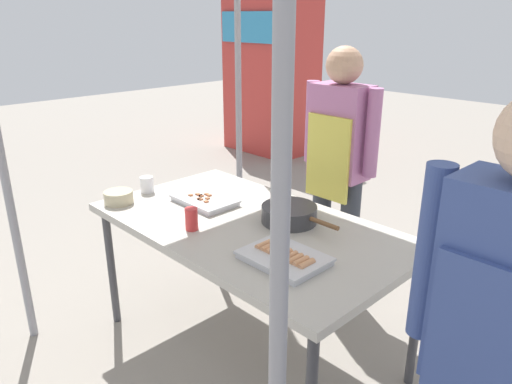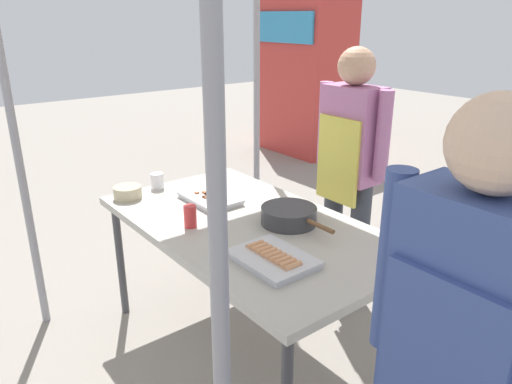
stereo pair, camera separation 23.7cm
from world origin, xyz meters
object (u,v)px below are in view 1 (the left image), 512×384
object	(u,v)px
tray_meat_skewers	(205,200)
drink_cup_near_edge	(191,219)
tray_grilled_sausages	(284,257)
condiment_bowl	(119,197)
cooking_wok	(290,213)
vendor_woman	(338,156)
drink_cup_by_wok	(147,184)
neighbor_stall_right	(271,75)
stall_table	(249,232)
customer_nearby	(503,345)

from	to	relation	value
tray_meat_skewers	drink_cup_near_edge	size ratio (longest dim) A/B	3.15
tray_grilled_sausages	condiment_bowl	xyz separation A→B (m)	(-1.08, -0.16, 0.02)
tray_grilled_sausages	cooking_wok	bearing A→B (deg)	128.99
tray_grilled_sausages	tray_meat_skewers	distance (m)	0.78
condiment_bowl	vendor_woman	bearing A→B (deg)	61.12
vendor_woman	tray_grilled_sausages	bearing A→B (deg)	115.19
cooking_wok	drink_cup_by_wok	distance (m)	0.91
drink_cup_near_edge	condiment_bowl	bearing A→B (deg)	-172.36
neighbor_stall_right	cooking_wok	bearing A→B (deg)	-44.58
stall_table	condiment_bowl	world-z (taller)	condiment_bowl
condiment_bowl	drink_cup_by_wok	size ratio (longest dim) A/B	1.72
drink_cup_near_edge	drink_cup_by_wok	bearing A→B (deg)	167.49
vendor_woman	neighbor_stall_right	distance (m)	3.61
drink_cup_by_wok	condiment_bowl	bearing A→B (deg)	-77.31
condiment_bowl	customer_nearby	world-z (taller)	customer_nearby
vendor_woman	drink_cup_by_wok	bearing A→B (deg)	53.96
tray_grilled_sausages	condiment_bowl	size ratio (longest dim) A/B	2.21
tray_grilled_sausages	cooking_wok	size ratio (longest dim) A/B	0.79
vendor_woman	customer_nearby	distance (m)	1.80
tray_grilled_sausages	drink_cup_near_edge	distance (m)	0.53
tray_grilled_sausages	tray_meat_skewers	size ratio (longest dim) A/B	1.00
stall_table	drink_cup_near_edge	size ratio (longest dim) A/B	14.62
tray_grilled_sausages	condiment_bowl	world-z (taller)	condiment_bowl
drink_cup_by_wok	vendor_woman	bearing A→B (deg)	53.96
cooking_wok	neighbor_stall_right	xyz separation A→B (m)	(-2.99, 2.95, 0.20)
tray_meat_skewers	vendor_woman	bearing A→B (deg)	69.68
cooking_wok	drink_cup_by_wok	size ratio (longest dim) A/B	4.78
cooking_wok	stall_table	bearing A→B (deg)	-131.00
tray_grilled_sausages	condiment_bowl	distance (m)	1.10
drink_cup_by_wok	neighbor_stall_right	world-z (taller)	neighbor_stall_right
customer_nearby	drink_cup_by_wok	bearing A→B (deg)	173.48
condiment_bowl	tray_meat_skewers	bearing A→B (deg)	45.52
condiment_bowl	drink_cup_by_wok	world-z (taller)	drink_cup_by_wok
drink_cup_by_wok	vendor_woman	world-z (taller)	vendor_woman
drink_cup_near_edge	vendor_woman	xyz separation A→B (m)	(0.07, 1.06, 0.12)
tray_grilled_sausages	drink_cup_by_wok	size ratio (longest dim) A/B	3.80
tray_grilled_sausages	neighbor_stall_right	xyz separation A→B (m)	(-3.25, 3.27, 0.23)
stall_table	neighbor_stall_right	bearing A→B (deg)	132.67
condiment_bowl	drink_cup_near_edge	bearing A→B (deg)	7.64
drink_cup_near_edge	customer_nearby	distance (m)	1.45
tray_grilled_sausages	vendor_woman	bearing A→B (deg)	115.19
stall_table	tray_grilled_sausages	bearing A→B (deg)	-23.28
drink_cup_near_edge	customer_nearby	world-z (taller)	customer_nearby
tray_grilled_sausages	neighbor_stall_right	distance (m)	4.61
cooking_wok	vendor_woman	xyz separation A→B (m)	(-0.20, 0.65, 0.12)
tray_grilled_sausages	drink_cup_near_edge	world-z (taller)	drink_cup_near_edge
tray_meat_skewers	neighbor_stall_right	xyz separation A→B (m)	(-2.49, 3.09, 0.23)
cooking_wok	tray_meat_skewers	bearing A→B (deg)	-163.92
condiment_bowl	customer_nearby	xyz separation A→B (m)	(2.00, -0.02, 0.15)
drink_cup_by_wok	neighbor_stall_right	distance (m)	3.85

